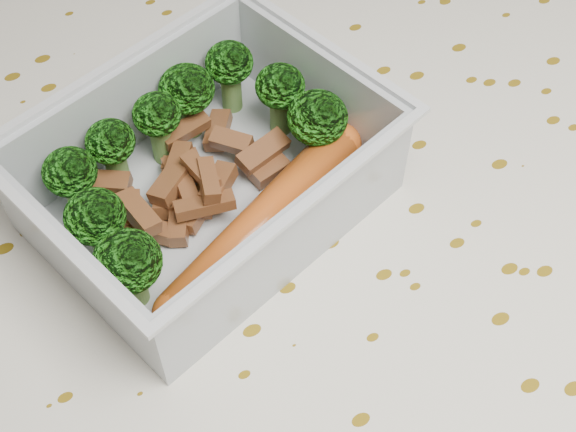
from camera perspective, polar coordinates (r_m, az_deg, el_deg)
dining_table at (r=0.49m, az=-0.60°, el=-8.87°), size 1.40×0.90×0.75m
tablecloth at (r=0.44m, az=-0.65°, el=-5.88°), size 1.46×0.96×0.19m
lunch_container at (r=0.42m, az=-5.70°, el=2.45°), size 0.21×0.18×0.06m
broccoli_florets at (r=0.41m, az=-7.50°, el=4.93°), size 0.16×0.12×0.05m
meat_pile at (r=0.42m, az=-6.99°, el=2.49°), size 0.12×0.08×0.03m
sausage at (r=0.40m, az=-1.68°, el=-0.47°), size 0.14×0.08×0.02m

